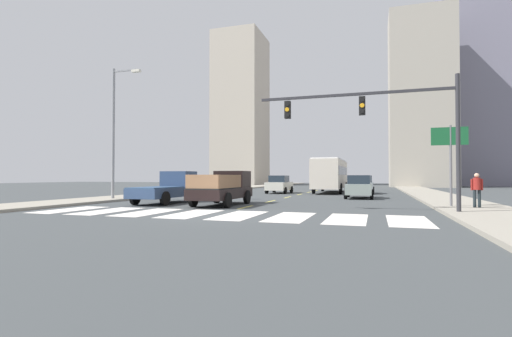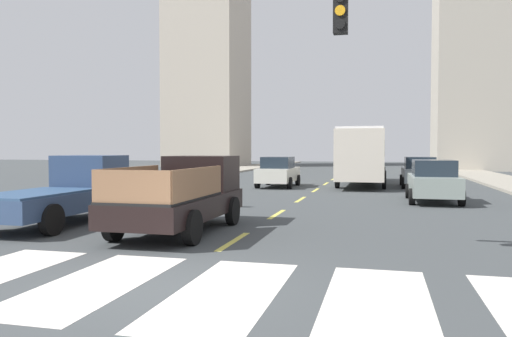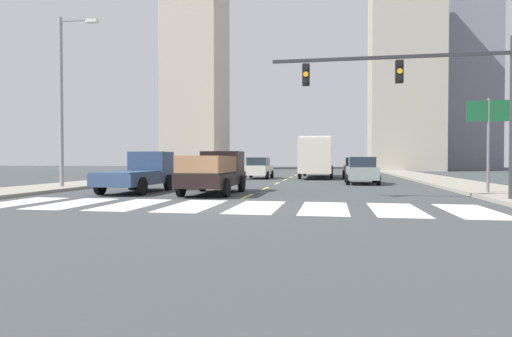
{
  "view_description": "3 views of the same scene",
  "coord_description": "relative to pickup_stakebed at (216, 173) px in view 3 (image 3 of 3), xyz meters",
  "views": [
    {
      "loc": [
        6.56,
        -14.83,
        1.63
      ],
      "look_at": [
        -1.07,
        9.2,
        2.16
      ],
      "focal_mm": 26.44,
      "sensor_mm": 36.0,
      "label": 1
    },
    {
      "loc": [
        3.33,
        -7.1,
        2.16
      ],
      "look_at": [
        -2.24,
        15.09,
        1.27
      ],
      "focal_mm": 35.0,
      "sensor_mm": 36.0,
      "label": 2
    },
    {
      "loc": [
        3.54,
        -14.0,
        1.57
      ],
      "look_at": [
        -1.15,
        12.65,
        1.0
      ],
      "focal_mm": 30.36,
      "sensor_mm": 36.0,
      "label": 3
    }
  ],
  "objects": [
    {
      "name": "direction_sign_green",
      "position": [
        11.87,
        0.69,
        2.1
      ],
      "size": [
        1.7,
        0.12,
        4.2
      ],
      "color": "slate",
      "rests_on": "ground"
    },
    {
      "name": "streetlight_left",
      "position": [
        -8.57,
        1.28,
        4.03
      ],
      "size": [
        2.2,
        0.28,
        9.0
      ],
      "color": "gray",
      "rests_on": "ground"
    },
    {
      "name": "pickup_stakebed",
      "position": [
        0.0,
        0.0,
        0.0
      ],
      "size": [
        2.18,
        5.2,
        1.96
      ],
      "rotation": [
        0.0,
        0.0,
        -0.0
      ],
      "color": "black",
      "rests_on": "ground"
    },
    {
      "name": "block_mid_right",
      "position": [
        -16.45,
        48.14,
        13.54
      ],
      "size": [
        8.75,
        10.04,
        28.95
      ],
      "primitive_type": "cube",
      "color": "#C0B4A1",
      "rests_on": "ground"
    },
    {
      "name": "lane_dash_0",
      "position": [
        1.74,
        -1.33,
        -0.93
      ],
      "size": [
        0.16,
        2.4,
        0.01
      ],
      "primitive_type": "cube",
      "color": "#D6C951",
      "rests_on": "ground"
    },
    {
      "name": "sedan_near_left",
      "position": [
        -0.63,
        15.48,
        -0.08
      ],
      "size": [
        2.02,
        4.4,
        1.72
      ],
      "rotation": [
        0.0,
        0.0,
        -0.02
      ],
      "color": "beige",
      "rests_on": "ground"
    },
    {
      "name": "lane_dash_5",
      "position": [
        1.74,
        23.67,
        -0.93
      ],
      "size": [
        0.16,
        2.4,
        0.01
      ],
      "primitive_type": "cube",
      "color": "#D6C951",
      "rests_on": "ground"
    },
    {
      "name": "tower_tall_centre",
      "position": [
        15.17,
        43.28,
        12.64
      ],
      "size": [
        9.47,
        7.52,
        27.15
      ],
      "primitive_type": "cube",
      "color": "#AEA696",
      "rests_on": "ground"
    },
    {
      "name": "block_mid_left",
      "position": [
        24.56,
        53.39,
        16.53
      ],
      "size": [
        10.8,
        8.94,
        34.93
      ],
      "primitive_type": "cube",
      "color": "gray",
      "rests_on": "ground"
    },
    {
      "name": "ground_plane",
      "position": [
        1.74,
        -5.33,
        -0.94
      ],
      "size": [
        160.0,
        160.0,
        0.0
      ],
      "primitive_type": "plane",
      "color": "#3E4345"
    },
    {
      "name": "crosswalk_stripe_0",
      "position": [
        -5.97,
        -5.33,
        -0.93
      ],
      "size": [
        1.5,
        3.95,
        0.01
      ],
      "primitive_type": "cube",
      "color": "silver",
      "rests_on": "ground"
    },
    {
      "name": "pickup_dark",
      "position": [
        -3.85,
        0.35,
        -0.02
      ],
      "size": [
        2.18,
        5.2,
        1.96
      ],
      "rotation": [
        0.0,
        0.0,
        0.02
      ],
      "color": "navy",
      "rests_on": "ground"
    },
    {
      "name": "crosswalk_stripe_7",
      "position": [
        9.45,
        -5.33,
        -0.93
      ],
      "size": [
        1.5,
        3.95,
        0.01
      ],
      "primitive_type": "cube",
      "color": "silver",
      "rests_on": "ground"
    },
    {
      "name": "sidewalk_right",
      "position": [
        12.87,
        12.67,
        -0.86
      ],
      "size": [
        3.62,
        110.0,
        0.15
      ],
      "primitive_type": "cube",
      "color": "gray",
      "rests_on": "ground"
    },
    {
      "name": "lane_dash_7",
      "position": [
        1.74,
        33.67,
        -0.93
      ],
      "size": [
        0.16,
        2.4,
        0.01
      ],
      "primitive_type": "cube",
      "color": "#D6C951",
      "rests_on": "ground"
    },
    {
      "name": "lane_dash_1",
      "position": [
        1.74,
        3.67,
        -0.93
      ],
      "size": [
        0.16,
        2.4,
        0.01
      ],
      "primitive_type": "cube",
      "color": "#D6C951",
      "rests_on": "ground"
    },
    {
      "name": "sedan_near_right",
      "position": [
        7.15,
        8.99,
        -0.08
      ],
      "size": [
        2.02,
        4.4,
        1.72
      ],
      "rotation": [
        0.0,
        0.0,
        0.02
      ],
      "color": "gray",
      "rests_on": "ground"
    },
    {
      "name": "lane_dash_4",
      "position": [
        1.74,
        18.67,
        -0.93
      ],
      "size": [
        0.16,
        2.4,
        0.01
      ],
      "primitive_type": "cube",
      "color": "#D6C951",
      "rests_on": "ground"
    },
    {
      "name": "crosswalk_stripe_1",
      "position": [
        -3.76,
        -5.33,
        -0.93
      ],
      "size": [
        1.5,
        3.95,
        0.01
      ],
      "primitive_type": "cube",
      "color": "silver",
      "rests_on": "ground"
    },
    {
      "name": "crosswalk_stripe_6",
      "position": [
        7.25,
        -5.33,
        -0.93
      ],
      "size": [
        1.5,
        3.95,
        0.01
      ],
      "primitive_type": "cube",
      "color": "silver",
      "rests_on": "ground"
    },
    {
      "name": "sedan_far",
      "position": [
        7.19,
        17.17,
        -0.08
      ],
      "size": [
        2.02,
        4.4,
        1.72
      ],
      "rotation": [
        0.0,
        0.0,
        -0.01
      ],
      "color": "gray",
      "rests_on": "ground"
    },
    {
      "name": "lane_dash_3",
      "position": [
        1.74,
        13.67,
        -0.93
      ],
      "size": [
        0.16,
        2.4,
        0.01
      ],
      "primitive_type": "cube",
      "color": "#D6C951",
      "rests_on": "ground"
    },
    {
      "name": "lane_dash_6",
      "position": [
        1.74,
        28.67,
        -0.93
      ],
      "size": [
        0.16,
        2.4,
        0.01
      ],
      "primitive_type": "cube",
      "color": "#D6C951",
      "rests_on": "ground"
    },
    {
      "name": "lane_dash_2",
      "position": [
        1.74,
        8.67,
        -0.93
      ],
      "size": [
        0.16,
        2.4,
        0.01
      ],
      "primitive_type": "cube",
      "color": "#D6C951",
      "rests_on": "ground"
    },
    {
      "name": "city_bus",
      "position": [
        3.99,
        18.29,
        1.02
      ],
      "size": [
        2.72,
        10.8,
        3.32
      ],
      "rotation": [
        0.0,
        0.0,
        0.01
      ],
      "color": "beige",
      "rests_on": "ground"
    },
    {
      "name": "crosswalk_stripe_5",
      "position": [
        5.05,
        -5.33,
        -0.93
      ],
      "size": [
        1.5,
        3.95,
        0.01
      ],
      "primitive_type": "cube",
      "color": "silver",
      "rests_on": "ground"
    },
    {
      "name": "crosswalk_stripe_3",
      "position": [
        0.64,
        -5.33,
        -0.93
      ],
      "size": [
        1.5,
        3.95,
        0.01
      ],
      "primitive_type": "cube",
      "color": "silver",
      "rests_on": "ground"
    },
    {
      "name": "sidewalk_left",
      "position": [
        -9.38,
        12.67,
        -0.86
      ],
      "size": [
        3.62,
        110.0,
        0.15
      ],
      "primitive_type": "cube",
      "color": "gray",
      "rests_on": "ground"
    },
    {
      "name": "crosswalk_stripe_4",
      "position": [
        2.84,
        -5.33,
        -0.93
      ],
      "size": [
        1.5,
        3.95,
        0.01
      ],
      "primitive_type": "cube",
      "color": "silver",
      "rests_on": "ground"
    },
    {
      "name": "crosswalk_stripe_2",
      "position": [
        -1.56,
        -5.33,
        -0.93
      ],
      "size": [
        1.5,
        3.95,
        0.01
      ],
      "primitive_type": "cube",
      "color": "silver",
      "rests_on": "ground"
    },
    {
      "name": "traffic_signal_gantry",
      "position": [
        8.86,
        -2.42,
        3.26
      ],
      "size": [
        8.77,
        0.27,
        6.0
      ],
      "color": "#2D2D33",
      "rests_on": "ground"
    }
  ]
}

